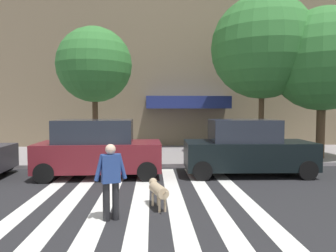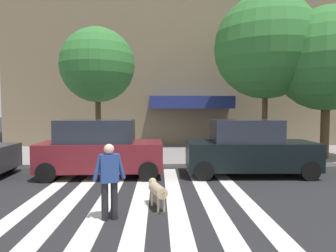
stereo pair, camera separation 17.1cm
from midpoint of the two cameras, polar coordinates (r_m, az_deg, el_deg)
ground_plane at (r=6.18m, az=3.23°, el=-19.43°), size 160.00×160.00×0.00m
sidewalk_far at (r=15.23m, az=0.11°, el=-5.44°), size 80.00×6.00×0.15m
crosswalk_stripes at (r=6.17m, az=-5.58°, el=-19.44°), size 5.85×12.13×0.01m
parked_car_behind_first at (r=10.86m, az=-12.26°, el=-4.24°), size 4.28×1.98×2.00m
parked_car_third_in_line at (r=11.19m, az=15.48°, el=-4.23°), size 4.55×1.99×2.00m
street_tree_nearest at (r=14.16m, az=-12.86°, el=11.13°), size 3.35×3.35×5.88m
street_tree_middle at (r=15.26m, az=18.38°, el=13.98°), size 4.83×4.83×7.53m
street_tree_further at (r=15.35m, az=28.18°, el=11.07°), size 4.56×4.56×6.71m
pedestrian_dog_walker at (r=6.62m, az=-10.32°, el=-9.50°), size 0.70×0.34×1.64m
dog_on_leash at (r=7.37m, az=-1.40°, el=-11.98°), size 0.49×1.09×0.65m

